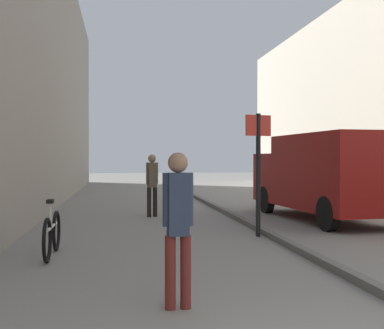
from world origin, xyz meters
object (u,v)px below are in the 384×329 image
at_px(pedestrian_main_foreground, 178,219).
at_px(street_sign_post, 258,164).
at_px(bicycle_leaning, 52,234).
at_px(pedestrian_mid_block, 152,181).
at_px(delivery_van, 324,174).

bearing_deg(pedestrian_main_foreground, street_sign_post, 60.77).
xyz_separation_m(pedestrian_main_foreground, bicycle_leaning, (-1.77, 3.18, -0.62)).
height_order(pedestrian_mid_block, street_sign_post, street_sign_post).
bearing_deg(bicycle_leaning, pedestrian_mid_block, 70.18).
xyz_separation_m(pedestrian_main_foreground, delivery_van, (4.79, 7.21, 0.23)).
xyz_separation_m(delivery_van, bicycle_leaning, (-6.55, -4.03, -0.85)).
distance_m(pedestrian_main_foreground, delivery_van, 8.66).
relative_size(pedestrian_main_foreground, street_sign_post, 0.66).
height_order(pedestrian_main_foreground, bicycle_leaning, pedestrian_main_foreground).
bearing_deg(bicycle_leaning, street_sign_post, 22.14).
bearing_deg(bicycle_leaning, delivery_van, 32.37).
height_order(pedestrian_mid_block, bicycle_leaning, pedestrian_mid_block).
xyz_separation_m(pedestrian_main_foreground, street_sign_post, (2.26, 4.76, 0.55)).
bearing_deg(pedestrian_main_foreground, pedestrian_mid_block, 84.40).
bearing_deg(delivery_van, pedestrian_mid_block, 158.71).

